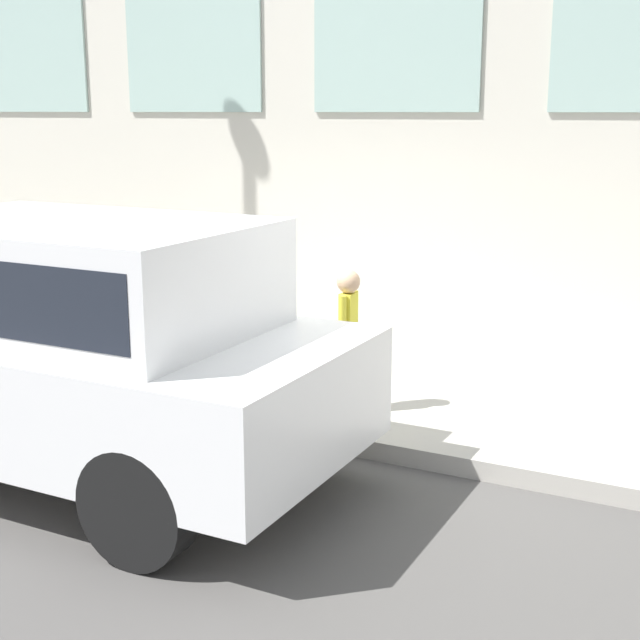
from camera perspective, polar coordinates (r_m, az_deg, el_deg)
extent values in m
plane|color=#514F4C|center=(7.30, -4.07, -7.56)|extent=(80.00, 80.00, 0.00)
cube|color=#B2ADA3|center=(8.42, 0.82, -4.12)|extent=(2.78, 60.00, 0.15)
cube|color=#9EBCB2|center=(9.32, 4.83, 18.33)|extent=(0.03, 1.79, 1.69)
cube|color=#9EBCB2|center=(10.51, -8.24, 17.66)|extent=(0.03, 1.79, 1.69)
cube|color=#9EBCB2|center=(12.08, -18.19, 16.57)|extent=(0.03, 1.79, 1.69)
cylinder|color=gray|center=(7.56, -1.75, -5.42)|extent=(0.27, 0.27, 0.04)
cylinder|color=gray|center=(7.47, -1.77, -3.15)|extent=(0.20, 0.20, 0.66)
sphere|color=slate|center=(7.38, -1.79, -0.69)|extent=(0.21, 0.21, 0.21)
cylinder|color=black|center=(7.37, -1.79, -0.21)|extent=(0.07, 0.07, 0.08)
cylinder|color=gray|center=(7.38, -0.75, -2.71)|extent=(0.09, 0.10, 0.09)
cylinder|color=gray|center=(7.52, -2.78, -2.42)|extent=(0.09, 0.10, 0.09)
cylinder|color=navy|center=(7.34, 1.59, -3.83)|extent=(0.08, 0.08, 0.57)
cylinder|color=navy|center=(7.44, 1.99, -3.59)|extent=(0.08, 0.08, 0.57)
cube|color=yellow|center=(7.26, 1.82, 0.07)|extent=(0.15, 0.11, 0.43)
cylinder|color=yellow|center=(7.16, 1.44, -0.03)|extent=(0.07, 0.07, 0.41)
cylinder|color=yellow|center=(7.35, 2.19, 0.32)|extent=(0.07, 0.07, 0.41)
sphere|color=tan|center=(7.19, 1.84, 2.47)|extent=(0.19, 0.19, 0.19)
cylinder|color=black|center=(8.23, -18.42, -3.13)|extent=(0.24, 0.73, 0.73)
cylinder|color=black|center=(5.35, -11.55, -11.58)|extent=(0.24, 0.73, 0.73)
cylinder|color=black|center=(6.67, -2.28, -6.23)|extent=(0.24, 0.73, 0.73)
cube|color=white|center=(6.65, -15.94, -3.39)|extent=(1.96, 4.23, 0.76)
cube|color=white|center=(6.41, -15.67, 2.88)|extent=(1.72, 2.62, 0.73)
cube|color=#1E232D|center=(6.41, -15.67, 2.88)|extent=(1.73, 2.41, 0.47)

